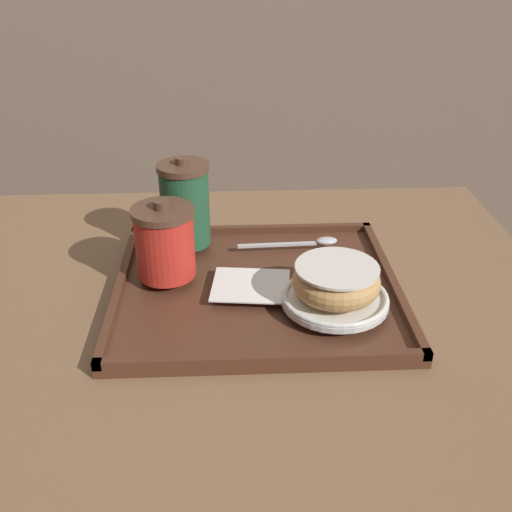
# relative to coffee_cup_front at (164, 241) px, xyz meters

# --- Properties ---
(cafe_table) EXTENTS (1.00, 0.85, 0.72)m
(cafe_table) POSITION_rel_coffee_cup_front_xyz_m (0.10, -0.05, -0.24)
(cafe_table) COLOR #846042
(cafe_table) RESTS_ON ground_plane
(serving_tray) EXTENTS (0.42, 0.37, 0.02)m
(serving_tray) POSITION_rel_coffee_cup_front_xyz_m (0.13, -0.02, -0.07)
(serving_tray) COLOR #512D1E
(serving_tray) RESTS_ON cafe_table
(napkin_paper) EXTENTS (0.12, 0.11, 0.00)m
(napkin_paper) POSITION_rel_coffee_cup_front_xyz_m (0.12, -0.04, -0.05)
(napkin_paper) COLOR white
(napkin_paper) RESTS_ON serving_tray
(coffee_cup_front) EXTENTS (0.09, 0.09, 0.12)m
(coffee_cup_front) POSITION_rel_coffee_cup_front_xyz_m (0.00, 0.00, 0.00)
(coffee_cup_front) COLOR red
(coffee_cup_front) RESTS_ON serving_tray
(coffee_cup_rear) EXTENTS (0.08, 0.08, 0.15)m
(coffee_cup_rear) POSITION_rel_coffee_cup_front_xyz_m (0.02, 0.10, 0.01)
(coffee_cup_rear) COLOR #235638
(coffee_cup_rear) RESTS_ON serving_tray
(plate_with_chocolate_donut) EXTENTS (0.15, 0.15, 0.01)m
(plate_with_chocolate_donut) POSITION_rel_coffee_cup_front_xyz_m (0.24, -0.09, -0.05)
(plate_with_chocolate_donut) COLOR white
(plate_with_chocolate_donut) RESTS_ON serving_tray
(donut_chocolate_glazed) EXTENTS (0.12, 0.12, 0.04)m
(donut_chocolate_glazed) POSITION_rel_coffee_cup_front_xyz_m (0.24, -0.09, -0.02)
(donut_chocolate_glazed) COLOR tan
(donut_chocolate_glazed) RESTS_ON plate_with_chocolate_donut
(spoon) EXTENTS (0.17, 0.02, 0.01)m
(spoon) POSITION_rel_coffee_cup_front_xyz_m (0.23, 0.08, -0.05)
(spoon) COLOR silver
(spoon) RESTS_ON serving_tray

